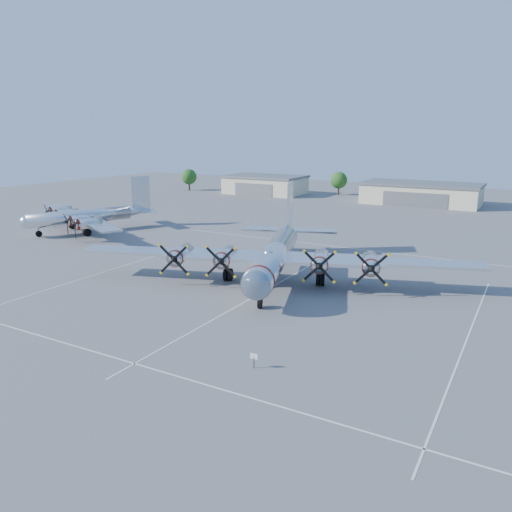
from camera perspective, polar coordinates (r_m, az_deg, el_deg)
The scene contains 9 objects.
ground at distance 57.72m, azimuth 1.34°, elevation -3.82°, with size 260.00×260.00×0.00m, color #5B5B5D.
parking_lines at distance 56.26m, azimuth 0.50°, elevation -4.29°, with size 60.00×50.08×0.01m.
hangar_west at distance 149.23m, azimuth 1.05°, elevation 8.17°, with size 22.60×14.60×5.40m.
hangar_center at distance 133.82m, azimuth 18.35°, elevation 6.82°, with size 28.60×14.60×5.40m.
tree_far_west at distance 159.32m, azimuth -7.67°, elevation 8.96°, with size 4.80×4.80×6.64m.
tree_west at distance 148.15m, azimuth 9.45°, elevation 8.54°, with size 4.80×4.80×6.64m.
main_bomber_b29 at distance 62.15m, azimuth 2.29°, elevation -2.53°, with size 47.67×32.60×10.54m, color silver, non-canonical shape.
bomber_west at distance 96.63m, azimuth -18.64°, elevation 2.69°, with size 36.10×25.56×9.54m, color silver, non-canonical shape.
info_placard at distance 38.89m, azimuth -0.24°, elevation -11.56°, with size 0.63×0.12×1.20m.
Camera 1 is at (25.97, -48.47, 17.55)m, focal length 35.00 mm.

